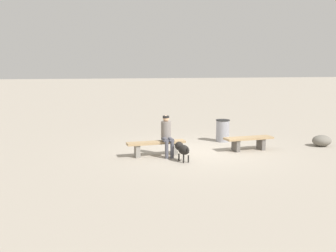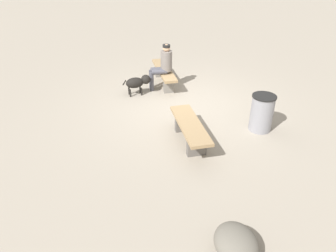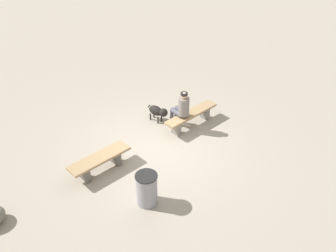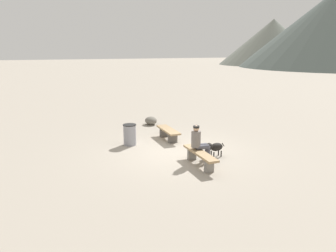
{
  "view_description": "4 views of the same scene",
  "coord_description": "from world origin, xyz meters",
  "px_view_note": "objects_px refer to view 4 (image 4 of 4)",
  "views": [
    {
      "loc": [
        4.53,
        11.36,
        2.74
      ],
      "look_at": [
        0.91,
        -0.56,
        0.84
      ],
      "focal_mm": 39.65,
      "sensor_mm": 36.0,
      "label": 1
    },
    {
      "loc": [
        -7.31,
        1.95,
        3.79
      ],
      "look_at": [
        -1.65,
        0.72,
        0.4
      ],
      "focal_mm": 34.4,
      "sensor_mm": 36.0,
      "label": 2
    },
    {
      "loc": [
        -5.81,
        -6.87,
        6.94
      ],
      "look_at": [
        0.24,
        -0.2,
        0.76
      ],
      "focal_mm": 42.76,
      "sensor_mm": 36.0,
      "label": 3
    },
    {
      "loc": [
        10.39,
        -4.33,
        3.79
      ],
      "look_at": [
        -1.75,
        0.27,
        0.59
      ],
      "focal_mm": 33.9,
      "sensor_mm": 36.0,
      "label": 4
    }
  ],
  "objects_px": {
    "bench_left": "(168,132)",
    "bench_right": "(200,156)",
    "seated_person": "(199,141)",
    "trash_bin": "(130,135)",
    "boulder": "(151,121)",
    "dog": "(214,147)"
  },
  "relations": [
    {
      "from": "bench_right",
      "to": "trash_bin",
      "type": "bearing_deg",
      "value": -153.18
    },
    {
      "from": "bench_right",
      "to": "seated_person",
      "type": "height_order",
      "value": "seated_person"
    },
    {
      "from": "seated_person",
      "to": "trash_bin",
      "type": "relative_size",
      "value": 1.53
    },
    {
      "from": "bench_right",
      "to": "bench_left",
      "type": "bearing_deg",
      "value": 177.4
    },
    {
      "from": "bench_right",
      "to": "dog",
      "type": "relative_size",
      "value": 2.39
    },
    {
      "from": "bench_right",
      "to": "trash_bin",
      "type": "distance_m",
      "value": 3.47
    },
    {
      "from": "trash_bin",
      "to": "bench_left",
      "type": "bearing_deg",
      "value": 95.67
    },
    {
      "from": "bench_right",
      "to": "seated_person",
      "type": "relative_size",
      "value": 1.46
    },
    {
      "from": "bench_left",
      "to": "bench_right",
      "type": "distance_m",
      "value": 3.24
    },
    {
      "from": "dog",
      "to": "bench_right",
      "type": "bearing_deg",
      "value": 27.65
    },
    {
      "from": "bench_right",
      "to": "seated_person",
      "type": "xyz_separation_m",
      "value": [
        -0.32,
        0.1,
        0.4
      ]
    },
    {
      "from": "bench_right",
      "to": "dog",
      "type": "xyz_separation_m",
      "value": [
        -0.59,
        0.85,
        0.03
      ]
    },
    {
      "from": "seated_person",
      "to": "trash_bin",
      "type": "xyz_separation_m",
      "value": [
        -2.75,
        -1.7,
        -0.32
      ]
    },
    {
      "from": "bench_left",
      "to": "trash_bin",
      "type": "bearing_deg",
      "value": -85.02
    },
    {
      "from": "bench_right",
      "to": "boulder",
      "type": "xyz_separation_m",
      "value": [
        -6.12,
        0.25,
        -0.14
      ]
    },
    {
      "from": "seated_person",
      "to": "dog",
      "type": "bearing_deg",
      "value": 111.91
    },
    {
      "from": "seated_person",
      "to": "bench_right",
      "type": "bearing_deg",
      "value": -14.08
    },
    {
      "from": "dog",
      "to": "boulder",
      "type": "bearing_deg",
      "value": -90.67
    },
    {
      "from": "dog",
      "to": "bench_left",
      "type": "bearing_deg",
      "value": -81.17
    },
    {
      "from": "bench_left",
      "to": "seated_person",
      "type": "bearing_deg",
      "value": -0.91
    },
    {
      "from": "bench_left",
      "to": "dog",
      "type": "xyz_separation_m",
      "value": [
        2.66,
        0.75,
        0.04
      ]
    },
    {
      "from": "bench_right",
      "to": "dog",
      "type": "bearing_deg",
      "value": 123.82
    }
  ]
}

